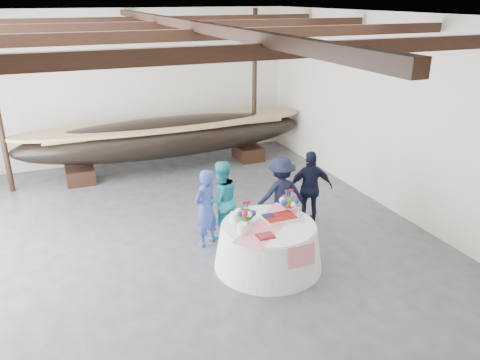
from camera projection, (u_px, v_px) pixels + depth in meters
name	position (u px, v px, depth m)	size (l,w,h in m)	color
floor	(189.00, 245.00, 9.72)	(10.00, 12.00, 0.01)	#3D3D42
wall_back	(129.00, 87.00, 14.05)	(10.00, 0.02, 4.50)	silver
wall_front	(394.00, 342.00, 3.73)	(10.00, 0.02, 4.50)	silver
wall_right	(396.00, 117.00, 10.66)	(0.02, 12.00, 4.50)	silver
ceiling	(179.00, 16.00, 8.06)	(10.00, 12.00, 0.01)	white
pavilion_structure	(169.00, 42.00, 8.92)	(9.80, 11.76, 4.50)	black
longboat_display	(168.00, 137.00, 13.54)	(8.46, 1.69, 1.59)	black
banquet_table	(268.00, 245.00, 8.82)	(2.05, 2.05, 0.88)	white
tabletop_items	(267.00, 213.00, 8.77)	(1.81, 1.63, 0.40)	red
guest_woman_blue	(205.00, 208.00, 9.44)	(0.60, 0.39, 1.65)	navy
guest_woman_teal	(221.00, 199.00, 9.80)	(0.82, 0.64, 1.69)	teal
guest_man_left	(281.00, 194.00, 10.08)	(1.08, 0.62, 1.66)	black
guest_man_right	(310.00, 188.00, 10.34)	(1.00, 0.42, 1.71)	black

